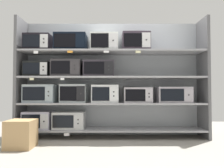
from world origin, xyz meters
TOP-DOWN VIEW (x-y plane):
  - ground at (0.00, -1.00)m, footprint 7.19×6.00m
  - back_panel at (0.00, 0.27)m, footprint 3.39×0.04m
  - upright_left at (-1.63, 0.00)m, footprint 0.05×0.49m
  - upright_right at (1.63, 0.00)m, footprint 0.05×0.49m
  - shelf_0 at (0.00, 0.00)m, footprint 3.19×0.49m
  - microwave_0 at (-1.30, -0.00)m, footprint 0.47×0.41m
  - microwave_1 at (-0.75, -0.00)m, footprint 0.54×0.39m
  - price_tag_0 at (-1.32, -0.25)m, footprint 0.06×0.00m
  - price_tag_1 at (-0.75, -0.25)m, footprint 0.09×0.00m
  - shelf_1 at (0.00, 0.00)m, footprint 3.19×0.49m
  - microwave_2 at (-1.27, -0.00)m, footprint 0.53×0.37m
  - microwave_3 at (-0.68, -0.00)m, footprint 0.45×0.34m
  - microwave_4 at (-0.12, -0.00)m, footprint 0.46×0.38m
  - microwave_5 at (0.45, -0.00)m, footprint 0.49×0.35m
  - microwave_6 at (1.08, -0.00)m, footprint 0.58×0.42m
  - shelf_2 at (0.00, 0.00)m, footprint 3.19×0.49m
  - microwave_7 at (-1.32, -0.00)m, footprint 0.44×0.35m
  - microwave_8 at (-0.80, -0.00)m, footprint 0.51×0.42m
  - microwave_9 at (-0.23, -0.00)m, footprint 0.53×0.42m
  - price_tag_2 at (-1.33, -0.25)m, footprint 0.07×0.00m
  - price_tag_3 at (-0.83, -0.25)m, footprint 0.06×0.00m
  - shelf_3 at (0.00, 0.00)m, footprint 3.19×0.49m
  - microwave_10 at (-1.31, -0.00)m, footprint 0.45×0.40m
  - microwave_11 at (-0.73, -0.00)m, footprint 0.55×0.40m
  - microwave_12 at (-0.14, -0.00)m, footprint 0.49×0.36m
  - microwave_13 at (0.42, -0.00)m, footprint 0.48×0.40m
  - price_tag_4 at (-1.27, -0.25)m, footprint 0.08×0.00m
  - price_tag_5 at (-0.70, -0.25)m, footprint 0.09×0.00m
  - price_tag_6 at (-0.09, -0.25)m, footprint 0.09×0.00m
  - price_tag_7 at (0.44, -0.25)m, footprint 0.09×0.00m
  - shipping_carton at (-1.31, -0.70)m, footprint 0.37×0.37m

SIDE VIEW (x-z plane):
  - ground at x=0.00m, z-range -0.02..0.00m
  - price_tag_1 at x=-0.75m, z-range 0.08..0.12m
  - price_tag_0 at x=-1.32m, z-range 0.09..0.12m
  - shelf_0 at x=0.00m, z-range 0.13..0.16m
  - shipping_carton at x=-1.31m, z-range 0.00..0.40m
  - microwave_1 at x=-0.75m, z-range 0.16..0.45m
  - microwave_0 at x=-1.30m, z-range 0.16..0.46m
  - shelf_1 at x=0.00m, z-range 0.58..0.61m
  - microwave_5 at x=0.45m, z-range 0.61..0.88m
  - microwave_6 at x=1.08m, z-range 0.61..0.89m
  - microwave_4 at x=-0.12m, z-range 0.61..0.92m
  - microwave_2 at x=-1.27m, z-range 0.61..0.93m
  - microwave_3 at x=-0.68m, z-range 0.61..0.93m
  - price_tag_2 at x=-1.33m, z-range 1.00..1.04m
  - price_tag_3 at x=-0.83m, z-range 1.00..1.04m
  - back_panel at x=0.00m, z-range 0.00..2.10m
  - upright_left at x=-1.63m, z-range 0.00..2.10m
  - upright_right at x=1.63m, z-range 0.00..2.10m
  - shelf_2 at x=0.00m, z-range 1.04..1.07m
  - microwave_7 at x=-1.32m, z-range 1.07..1.33m
  - microwave_9 at x=-0.23m, z-range 1.07..1.35m
  - microwave_8 at x=-0.80m, z-range 1.07..1.36m
  - price_tag_4 at x=-1.27m, z-range 1.44..1.49m
  - price_tag_7 at x=0.44m, z-range 1.45..1.49m
  - price_tag_5 at x=-0.70m, z-range 1.46..1.49m
  - price_tag_6 at x=-0.09m, z-range 1.46..1.49m
  - shelf_3 at x=0.00m, z-range 1.50..1.53m
  - microwave_10 at x=-1.31m, z-range 1.53..1.81m
  - microwave_11 at x=-0.73m, z-range 1.53..1.83m
  - microwave_12 at x=-0.14m, z-range 1.53..1.83m
  - microwave_13 at x=0.42m, z-range 1.53..1.84m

